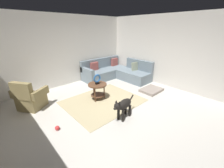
% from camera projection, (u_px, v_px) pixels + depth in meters
% --- Properties ---
extents(ground_plane, '(6.00, 6.00, 0.10)m').
position_uv_depth(ground_plane, '(115.00, 113.00, 3.98)').
color(ground_plane, beige).
extents(wall_back, '(6.00, 0.12, 2.70)m').
position_uv_depth(wall_back, '(63.00, 51.00, 5.47)').
color(wall_back, silver).
rests_on(wall_back, ground_plane).
extents(wall_right, '(0.12, 6.00, 2.70)m').
position_uv_depth(wall_right, '(171.00, 52.00, 5.32)').
color(wall_right, silver).
rests_on(wall_right, ground_plane).
extents(area_rug, '(2.30, 1.90, 0.01)m').
position_uv_depth(area_rug, '(103.00, 101.00, 4.54)').
color(area_rug, tan).
rests_on(area_rug, ground_plane).
extents(sectional_couch, '(2.20, 2.25, 0.88)m').
position_uv_depth(sectional_couch, '(116.00, 72.00, 6.49)').
color(sectional_couch, slate).
rests_on(sectional_couch, ground_plane).
extents(armchair, '(0.95, 1.00, 0.88)m').
position_uv_depth(armchair, '(30.00, 98.00, 4.04)').
color(armchair, olive).
rests_on(armchair, ground_plane).
extents(side_table, '(0.60, 0.60, 0.54)m').
position_uv_depth(side_table, '(98.00, 87.00, 4.53)').
color(side_table, brown).
rests_on(side_table, ground_plane).
extents(torus_sculpture, '(0.28, 0.08, 0.33)m').
position_uv_depth(torus_sculpture, '(97.00, 79.00, 4.42)').
color(torus_sculpture, black).
rests_on(torus_sculpture, side_table).
extents(dog_bed_mat, '(0.80, 0.60, 0.09)m').
position_uv_depth(dog_bed_mat, '(151.00, 90.00, 5.25)').
color(dog_bed_mat, gray).
rests_on(dog_bed_mat, ground_plane).
extents(dog, '(0.85, 0.29, 0.63)m').
position_uv_depth(dog, '(124.00, 106.00, 3.55)').
color(dog, black).
rests_on(dog, ground_plane).
extents(dog_toy_ball, '(0.10, 0.10, 0.10)m').
position_uv_depth(dog_toy_ball, '(57.00, 128.00, 3.25)').
color(dog_toy_ball, red).
rests_on(dog_toy_ball, ground_plane).
extents(dog_toy_rope, '(0.13, 0.19, 0.05)m').
position_uv_depth(dog_toy_rope, '(127.00, 110.00, 4.03)').
color(dog_toy_rope, silver).
rests_on(dog_toy_rope, ground_plane).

